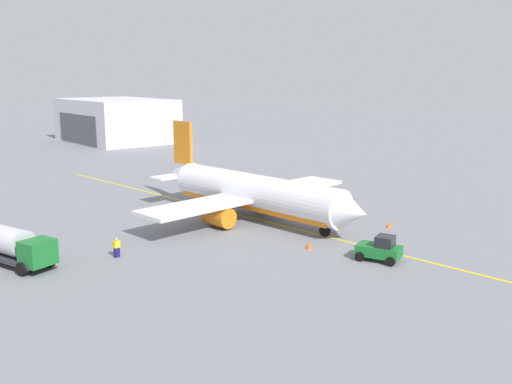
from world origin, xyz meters
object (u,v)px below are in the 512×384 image
Objects in this scene: pushback_tug at (380,249)px; safety_cone_nose at (389,225)px; airplane at (253,194)px; refueling_worker at (117,248)px; safety_cone_wingtip at (309,245)px; fuel_tanker at (8,244)px.

safety_cone_nose is at bearing 98.78° from pushback_tug.
airplane reaches higher than safety_cone_nose.
airplane is 14.68m from safety_cone_nose.
safety_cone_wingtip is (14.03, 9.35, -0.51)m from refueling_worker.
safety_cone_nose is (14.24, 2.60, -2.46)m from airplane.
refueling_worker is at bearing -156.68° from pushback_tug.
safety_cone_wingtip is (-4.85, -10.39, 0.01)m from safety_cone_nose.
pushback_tug is 22.39m from refueling_worker.
airplane is 46.25× the size of safety_cone_wingtip.
safety_cone_wingtip reaches higher than safety_cone_nose.
safety_cone_nose is (25.75, 24.96, -1.42)m from fuel_tanker.
fuel_tanker is at bearing -142.80° from refueling_worker.
pushback_tug reaches higher than safety_cone_nose.
airplane is at bearing 74.86° from refueling_worker.
safety_cone_nose is at bearing 44.11° from fuel_tanker.
pushback_tug is 5.92× the size of safety_cone_wingtip.
fuel_tanker is 30.84m from pushback_tug.
refueling_worker is (-20.56, -8.86, -0.19)m from pushback_tug.
safety_cone_nose is at bearing 46.29° from refueling_worker.
airplane is at bearing 62.76° from fuel_tanker.
safety_cone_wingtip is (20.90, 14.57, -1.41)m from fuel_tanker.
safety_cone_wingtip is at bearing 33.69° from refueling_worker.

